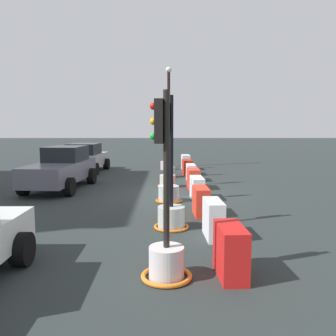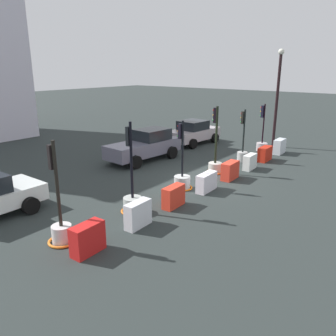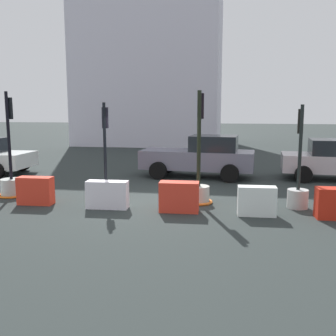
{
  "view_description": "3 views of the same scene",
  "coord_description": "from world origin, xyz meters",
  "px_view_note": "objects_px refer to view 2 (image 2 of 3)",
  "views": [
    {
      "loc": [
        -12.9,
        -0.02,
        2.53
      ],
      "look_at": [
        -1.11,
        -0.05,
        1.1
      ],
      "focal_mm": 37.45,
      "sensor_mm": 36.0,
      "label": 1
    },
    {
      "loc": [
        -12.45,
        -8.02,
        5.0
      ],
      "look_at": [
        -1.89,
        0.27,
        0.97
      ],
      "focal_mm": 36.13,
      "sensor_mm": 36.0,
      "label": 2
    },
    {
      "loc": [
        2.42,
        -10.96,
        2.75
      ],
      "look_at": [
        0.51,
        0.25,
        0.97
      ],
      "focal_mm": 40.94,
      "sensor_mm": 36.0,
      "label": 3
    }
  ],
  "objects_px": {
    "construction_barrier_1": "(138,214)",
    "construction_barrier_4": "(230,171)",
    "car_silver_hatchback": "(193,132)",
    "street_lamp_post": "(278,92)",
    "construction_barrier_7": "(280,146)",
    "traffic_light_3": "(215,162)",
    "construction_barrier_2": "(174,196)",
    "traffic_light_2": "(182,179)",
    "traffic_light_0": "(61,225)",
    "construction_barrier_3": "(207,182)",
    "traffic_light_5": "(262,142)",
    "car_grey_saloon": "(145,145)",
    "construction_barrier_5": "(250,162)",
    "traffic_light_4": "(242,151)",
    "construction_barrier_0": "(88,239)",
    "traffic_light_1": "(132,199)",
    "construction_barrier_6": "(265,154)"
  },
  "relations": [
    {
      "from": "traffic_light_4",
      "to": "construction_barrier_7",
      "type": "distance_m",
      "value": 3.14
    },
    {
      "from": "construction_barrier_6",
      "to": "car_grey_saloon",
      "type": "relative_size",
      "value": 0.25
    },
    {
      "from": "traffic_light_2",
      "to": "construction_barrier_3",
      "type": "xyz_separation_m",
      "value": [
        0.38,
        -0.99,
        -0.03
      ]
    },
    {
      "from": "construction_barrier_3",
      "to": "traffic_light_3",
      "type": "bearing_deg",
      "value": 22.96
    },
    {
      "from": "traffic_light_5",
      "to": "construction_barrier_3",
      "type": "bearing_deg",
      "value": -172.36
    },
    {
      "from": "traffic_light_3",
      "to": "construction_barrier_3",
      "type": "distance_m",
      "value": 2.64
    },
    {
      "from": "traffic_light_1",
      "to": "construction_barrier_6",
      "type": "distance_m",
      "value": 9.56
    },
    {
      "from": "traffic_light_3",
      "to": "construction_barrier_7",
      "type": "xyz_separation_m",
      "value": [
        5.76,
        -1.06,
        -0.13
      ]
    },
    {
      "from": "traffic_light_0",
      "to": "traffic_light_1",
      "type": "height_order",
      "value": "traffic_light_1"
    },
    {
      "from": "car_silver_hatchback",
      "to": "street_lamp_post",
      "type": "height_order",
      "value": "street_lamp_post"
    },
    {
      "from": "construction_barrier_1",
      "to": "construction_barrier_4",
      "type": "bearing_deg",
      "value": -0.07
    },
    {
      "from": "traffic_light_3",
      "to": "traffic_light_5",
      "type": "xyz_separation_m",
      "value": [
        5.79,
        0.07,
        -0.04
      ]
    },
    {
      "from": "traffic_light_2",
      "to": "construction_barrier_5",
      "type": "height_order",
      "value": "traffic_light_2"
    },
    {
      "from": "traffic_light_5",
      "to": "construction_barrier_6",
      "type": "distance_m",
      "value": 2.43
    },
    {
      "from": "traffic_light_1",
      "to": "construction_barrier_2",
      "type": "height_order",
      "value": "traffic_light_1"
    },
    {
      "from": "traffic_light_4",
      "to": "street_lamp_post",
      "type": "distance_m",
      "value": 5.34
    },
    {
      "from": "traffic_light_5",
      "to": "construction_barrier_3",
      "type": "xyz_separation_m",
      "value": [
        -8.22,
        -1.1,
        -0.14
      ]
    },
    {
      "from": "traffic_light_3",
      "to": "construction_barrier_2",
      "type": "xyz_separation_m",
      "value": [
        -4.61,
        -0.95,
        -0.16
      ]
    },
    {
      "from": "traffic_light_5",
      "to": "construction_barrier_2",
      "type": "relative_size",
      "value": 2.84
    },
    {
      "from": "traffic_light_0",
      "to": "construction_barrier_5",
      "type": "distance_m",
      "value": 10.44
    },
    {
      "from": "traffic_light_0",
      "to": "construction_barrier_3",
      "type": "bearing_deg",
      "value": -9.44
    },
    {
      "from": "construction_barrier_0",
      "to": "street_lamp_post",
      "type": "xyz_separation_m",
      "value": [
        15.92,
        0.98,
        3.04
      ]
    },
    {
      "from": "construction_barrier_7",
      "to": "street_lamp_post",
      "type": "xyz_separation_m",
      "value": [
        1.48,
        0.97,
        3.04
      ]
    },
    {
      "from": "traffic_light_0",
      "to": "construction_barrier_7",
      "type": "height_order",
      "value": "traffic_light_0"
    },
    {
      "from": "construction_barrier_7",
      "to": "construction_barrier_5",
      "type": "bearing_deg",
      "value": -179.58
    },
    {
      "from": "construction_barrier_3",
      "to": "street_lamp_post",
      "type": "xyz_separation_m",
      "value": [
        9.67,
        0.94,
        3.09
      ]
    },
    {
      "from": "construction_barrier_4",
      "to": "traffic_light_3",
      "type": "bearing_deg",
      "value": 68.18
    },
    {
      "from": "traffic_light_4",
      "to": "construction_barrier_0",
      "type": "distance_m",
      "value": 11.5
    },
    {
      "from": "construction_barrier_2",
      "to": "construction_barrier_7",
      "type": "relative_size",
      "value": 0.9
    },
    {
      "from": "construction_barrier_1",
      "to": "car_grey_saloon",
      "type": "bearing_deg",
      "value": 40.12
    },
    {
      "from": "traffic_light_3",
      "to": "traffic_light_2",
      "type": "bearing_deg",
      "value": -179.19
    },
    {
      "from": "construction_barrier_0",
      "to": "construction_barrier_6",
      "type": "xyz_separation_m",
      "value": [
        12.31,
        0.03,
        -0.04
      ]
    },
    {
      "from": "traffic_light_5",
      "to": "traffic_light_0",
      "type": "bearing_deg",
      "value": -179.81
    },
    {
      "from": "traffic_light_0",
      "to": "construction_barrier_4",
      "type": "xyz_separation_m",
      "value": [
        8.35,
        -1.08,
        -0.14
      ]
    },
    {
      "from": "construction_barrier_5",
      "to": "construction_barrier_3",
      "type": "bearing_deg",
      "value": 179.14
    },
    {
      "from": "traffic_light_4",
      "to": "construction_barrier_2",
      "type": "height_order",
      "value": "traffic_light_4"
    },
    {
      "from": "traffic_light_0",
      "to": "street_lamp_post",
      "type": "distance_m",
      "value": 16.28
    },
    {
      "from": "construction_barrier_2",
      "to": "construction_barrier_5",
      "type": "distance_m",
      "value": 6.21
    },
    {
      "from": "traffic_light_0",
      "to": "street_lamp_post",
      "type": "height_order",
      "value": "street_lamp_post"
    },
    {
      "from": "construction_barrier_1",
      "to": "traffic_light_1",
      "type": "bearing_deg",
      "value": 52.29
    },
    {
      "from": "traffic_light_4",
      "to": "construction_barrier_5",
      "type": "height_order",
      "value": "traffic_light_4"
    },
    {
      "from": "traffic_light_3",
      "to": "street_lamp_post",
      "type": "height_order",
      "value": "street_lamp_post"
    },
    {
      "from": "construction_barrier_6",
      "to": "car_silver_hatchback",
      "type": "relative_size",
      "value": 0.28
    },
    {
      "from": "traffic_light_0",
      "to": "construction_barrier_6",
      "type": "distance_m",
      "value": 12.45
    },
    {
      "from": "street_lamp_post",
      "to": "construction_barrier_4",
      "type": "bearing_deg",
      "value": -172.82
    },
    {
      "from": "traffic_light_2",
      "to": "street_lamp_post",
      "type": "distance_m",
      "value": 10.5
    },
    {
      "from": "traffic_light_2",
      "to": "construction_barrier_3",
      "type": "distance_m",
      "value": 1.06
    },
    {
      "from": "construction_barrier_2",
      "to": "traffic_light_2",
      "type": "bearing_deg",
      "value": 26.89
    },
    {
      "from": "construction_barrier_0",
      "to": "construction_barrier_3",
      "type": "bearing_deg",
      "value": 0.3
    },
    {
      "from": "traffic_light_3",
      "to": "traffic_light_5",
      "type": "distance_m",
      "value": 5.79
    }
  ]
}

